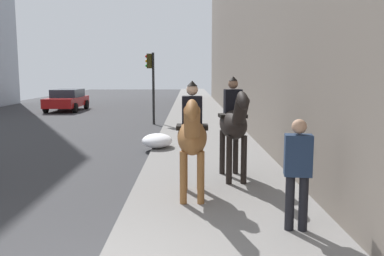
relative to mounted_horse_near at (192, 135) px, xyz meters
name	(u,v)px	position (x,y,z in m)	size (l,w,h in m)	color
mounted_horse_near	(192,135)	(0.00, 0.00, 0.00)	(2.15, 0.61, 2.23)	brown
mounted_horse_far	(234,123)	(1.34, -0.93, 0.07)	(2.15, 0.68, 2.31)	black
pedestrian_greeting	(298,167)	(-1.65, -1.56, -0.24)	(0.32, 0.43, 1.70)	black
car_near_lane	(67,99)	(19.64, 8.23, -0.57)	(4.51, 2.11, 1.44)	maroon
traffic_light_near_curb	(151,76)	(12.22, 1.88, 1.01)	(0.20, 0.44, 3.48)	black
snow_pile_far	(157,141)	(5.35, 1.09, -1.00)	(1.27, 0.97, 0.44)	white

